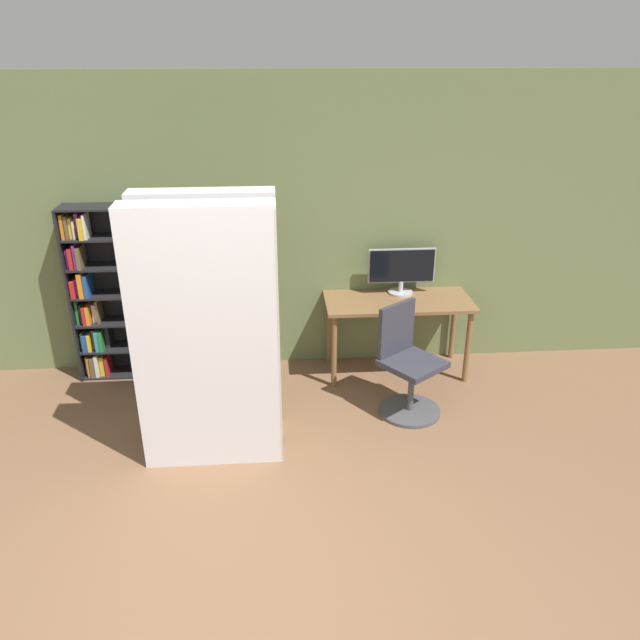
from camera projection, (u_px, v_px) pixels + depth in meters
name	position (u px, v px, depth m)	size (l,w,h in m)	color
ground_plane	(244.00, 630.00, 3.35)	(16.00, 16.00, 0.00)	brown
wall_back	(249.00, 228.00, 5.67)	(8.00, 0.06, 2.70)	#6B7A4C
desk	(398.00, 310.00, 5.75)	(1.35, 0.60, 0.74)	brown
monitor	(402.00, 269.00, 5.77)	(0.62, 0.23, 0.44)	#B7B7BC
office_chair	(407.00, 370.00, 5.21)	(0.62, 0.62, 0.94)	#4C4C51
bookshelf	(101.00, 297.00, 5.67)	(0.64, 0.29, 1.62)	black
mattress_near	(207.00, 342.00, 4.33)	(1.02, 0.26, 1.97)	silver
mattress_far	(212.00, 321.00, 4.66)	(1.02, 0.22, 1.97)	silver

